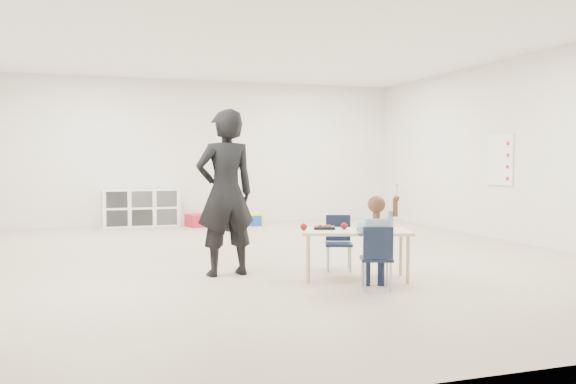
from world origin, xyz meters
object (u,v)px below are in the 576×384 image
object	(u,v)px
adult	(225,193)
table	(356,254)
child	(376,239)
cubby_shelf	(141,208)
chair_near	(376,257)

from	to	relation	value
adult	table	bearing A→B (deg)	144.74
table	adult	size ratio (longest dim) A/B	0.70
table	child	distance (m)	0.57
cubby_shelf	adult	distance (m)	5.33
cubby_shelf	adult	size ratio (longest dim) A/B	0.78
cubby_shelf	child	bearing A→B (deg)	-75.58
table	cubby_shelf	size ratio (longest dim) A/B	0.89
table	chair_near	world-z (taller)	chair_near
table	cubby_shelf	world-z (taller)	cubby_shelf
chair_near	adult	bearing A→B (deg)	156.05
chair_near	child	distance (m)	0.18
chair_near	child	bearing A→B (deg)	0.00
table	adult	world-z (taller)	adult
table	cubby_shelf	xyz separation A→B (m)	(-1.68, 5.92, 0.09)
table	cubby_shelf	distance (m)	6.15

